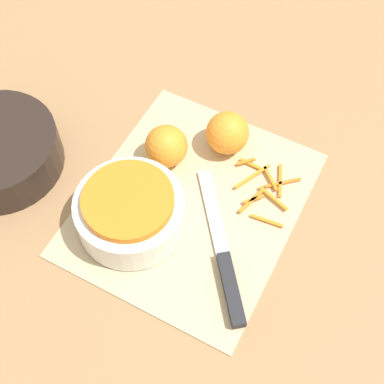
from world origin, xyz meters
name	(u,v)px	position (x,y,z in m)	size (l,w,h in m)	color
ground_plane	(192,204)	(0.00, 0.00, 0.00)	(4.00, 4.00, 0.00)	#9E754C
cutting_board	(192,203)	(0.00, 0.00, 0.00)	(0.38, 0.32, 0.01)	#CCB284
bowl_speckled	(130,211)	(-0.08, 0.07, 0.04)	(0.17, 0.17, 0.07)	silver
knife	(227,271)	(-0.08, -0.10, 0.01)	(0.22, 0.18, 0.02)	#232328
orange_left	(228,133)	(0.13, 0.00, 0.04)	(0.07, 0.07, 0.07)	orange
orange_right	(166,146)	(0.06, 0.08, 0.04)	(0.07, 0.07, 0.07)	orange
peel_pile	(264,187)	(0.08, -0.09, 0.01)	(0.12, 0.11, 0.01)	orange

